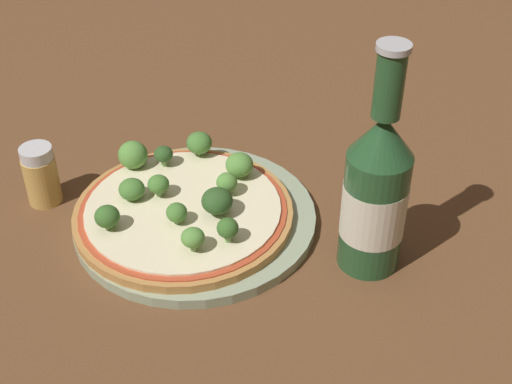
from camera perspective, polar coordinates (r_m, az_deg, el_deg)
name	(u,v)px	position (r m, az deg, el deg)	size (l,w,h in m)	color
ground_plane	(191,227)	(0.79, -5.20, -2.82)	(3.00, 3.00, 0.00)	brown
plate	(193,217)	(0.79, -5.04, -2.03)	(0.27, 0.27, 0.01)	#93A384
pizza	(186,209)	(0.78, -5.66, -1.37)	(0.24, 0.24, 0.01)	#B77F42
broccoli_floret_0	(227,183)	(0.78, -2.35, 0.75)	(0.02, 0.02, 0.03)	#7A9E5B
broccoli_floret_1	(199,143)	(0.85, -4.56, 3.93)	(0.03, 0.03, 0.03)	#7A9E5B
broccoli_floret_2	(132,189)	(0.79, -9.91, 0.22)	(0.03, 0.03, 0.02)	#7A9E5B
broccoli_floret_3	(193,238)	(0.71, -5.08, -3.68)	(0.02, 0.02, 0.03)	#7A9E5B
broccoli_floret_4	(239,165)	(0.81, -1.33, 2.19)	(0.03, 0.03, 0.03)	#7A9E5B
broccoli_floret_5	(133,155)	(0.84, -9.82, 2.95)	(0.03, 0.03, 0.03)	#7A9E5B
broccoli_floret_6	(217,201)	(0.75, -3.13, -0.72)	(0.03, 0.03, 0.03)	#7A9E5B
broccoli_floret_7	(164,154)	(0.83, -7.41, 3.00)	(0.02, 0.02, 0.03)	#7A9E5B
broccoli_floret_8	(180,214)	(0.74, -6.13, -1.73)	(0.02, 0.02, 0.02)	#7A9E5B
broccoli_floret_9	(228,228)	(0.72, -2.28, -2.93)	(0.02, 0.02, 0.03)	#7A9E5B
broccoli_floret_10	(158,184)	(0.78, -7.81, 0.60)	(0.02, 0.02, 0.03)	#7A9E5B
broccoli_floret_11	(107,217)	(0.75, -11.82, -1.95)	(0.03, 0.03, 0.03)	#7A9E5B
beer_bottle	(376,192)	(0.70, 9.54, -0.01)	(0.06, 0.06, 0.24)	#234C28
pepper_shaker	(41,175)	(0.84, -16.83, 1.30)	(0.04, 0.04, 0.07)	tan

